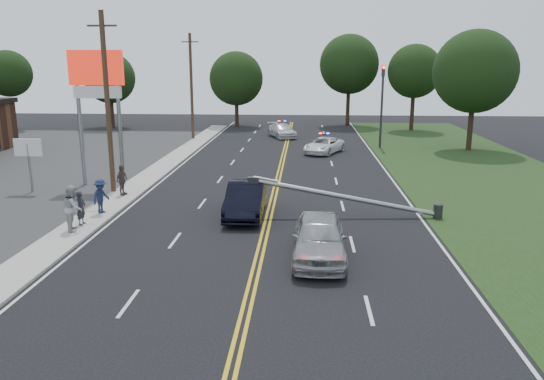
# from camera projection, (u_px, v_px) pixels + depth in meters

# --- Properties ---
(ground) EXTENTS (120.00, 120.00, 0.00)m
(ground) POSITION_uv_depth(u_px,v_px,m) (253.00, 281.00, 18.14)
(ground) COLOR black
(ground) RESTS_ON ground
(sidewalk) EXTENTS (1.80, 70.00, 0.12)m
(sidewalk) POSITION_uv_depth(u_px,v_px,m) (115.00, 201.00, 28.34)
(sidewalk) COLOR #A9A498
(sidewalk) RESTS_ON ground
(grass_verge) EXTENTS (12.00, 80.00, 0.01)m
(grass_verge) POSITION_uv_depth(u_px,v_px,m) (535.00, 209.00, 27.02)
(grass_verge) COLOR #1A3314
(grass_verge) RESTS_ON ground
(centerline_yellow) EXTENTS (0.36, 80.00, 0.00)m
(centerline_yellow) POSITION_uv_depth(u_px,v_px,m) (272.00, 205.00, 27.84)
(centerline_yellow) COLOR gold
(centerline_yellow) RESTS_ON ground
(pylon_sign) EXTENTS (3.20, 0.35, 8.00)m
(pylon_sign) POSITION_uv_depth(u_px,v_px,m) (97.00, 85.00, 30.96)
(pylon_sign) COLOR gray
(pylon_sign) RESTS_ON ground
(small_sign) EXTENTS (1.60, 0.14, 3.10)m
(small_sign) POSITION_uv_depth(u_px,v_px,m) (28.00, 152.00, 30.09)
(small_sign) COLOR gray
(small_sign) RESTS_ON ground
(traffic_signal) EXTENTS (0.28, 0.41, 7.05)m
(traffic_signal) POSITION_uv_depth(u_px,v_px,m) (382.00, 99.00, 45.76)
(traffic_signal) COLOR #2D2D30
(traffic_signal) RESTS_ON ground
(fallen_streetlight) EXTENTS (9.36, 0.44, 1.91)m
(fallen_streetlight) POSITION_uv_depth(u_px,v_px,m) (356.00, 199.00, 25.43)
(fallen_streetlight) COLOR #2D2D30
(fallen_streetlight) RESTS_ON ground
(utility_pole_mid) EXTENTS (1.60, 0.28, 10.00)m
(utility_pole_mid) POSITION_uv_depth(u_px,v_px,m) (107.00, 104.00, 29.16)
(utility_pole_mid) COLOR #382619
(utility_pole_mid) RESTS_ON ground
(utility_pole_far) EXTENTS (1.60, 0.28, 10.00)m
(utility_pole_far) POSITION_uv_depth(u_px,v_px,m) (191.00, 87.00, 50.51)
(utility_pole_far) COLOR #382619
(utility_pole_far) RESTS_ON ground
(tree_4) EXTENTS (5.04, 5.04, 8.67)m
(tree_4) POSITION_uv_depth(u_px,v_px,m) (8.00, 74.00, 57.87)
(tree_4) COLOR black
(tree_4) RESTS_ON ground
(tree_5) EXTENTS (5.71, 5.71, 8.48)m
(tree_5) POSITION_uv_depth(u_px,v_px,m) (110.00, 78.00, 60.16)
(tree_5) COLOR black
(tree_5) RESTS_ON ground
(tree_6) EXTENTS (6.19, 6.19, 8.61)m
(tree_6) POSITION_uv_depth(u_px,v_px,m) (236.00, 79.00, 61.24)
(tree_6) COLOR black
(tree_6) RESTS_ON ground
(tree_7) EXTENTS (6.88, 6.88, 10.57)m
(tree_7) POSITION_uv_depth(u_px,v_px,m) (349.00, 64.00, 61.61)
(tree_7) COLOR black
(tree_7) RESTS_ON ground
(tree_8) EXTENTS (5.80, 5.80, 9.31)m
(tree_8) POSITION_uv_depth(u_px,v_px,m) (415.00, 71.00, 57.39)
(tree_8) COLOR black
(tree_8) RESTS_ON ground
(tree_9) EXTENTS (6.86, 6.86, 10.01)m
(tree_9) POSITION_uv_depth(u_px,v_px,m) (475.00, 72.00, 43.83)
(tree_9) COLOR black
(tree_9) RESTS_ON ground
(crashed_sedan) EXTENTS (1.80, 5.03, 1.65)m
(crashed_sedan) POSITION_uv_depth(u_px,v_px,m) (246.00, 199.00, 25.70)
(crashed_sedan) COLOR black
(crashed_sedan) RESTS_ON ground
(waiting_sedan) EXTENTS (2.06, 4.97, 1.68)m
(waiting_sedan) POSITION_uv_depth(u_px,v_px,m) (319.00, 238.00, 19.98)
(waiting_sedan) COLOR #999CA0
(waiting_sedan) RESTS_ON ground
(emergency_a) EXTENTS (3.87, 5.07, 1.28)m
(emergency_a) POSITION_uv_depth(u_px,v_px,m) (324.00, 145.00, 43.70)
(emergency_a) COLOR white
(emergency_a) RESTS_ON ground
(emergency_b) EXTENTS (3.49, 5.11, 1.37)m
(emergency_b) POSITION_uv_depth(u_px,v_px,m) (282.00, 131.00, 53.00)
(emergency_b) COLOR silver
(emergency_b) RESTS_ON ground
(bystander_a) EXTENTS (0.42, 0.60, 1.55)m
(bystander_a) POSITION_uv_depth(u_px,v_px,m) (81.00, 208.00, 23.90)
(bystander_a) COLOR #24242B
(bystander_a) RESTS_ON sidewalk
(bystander_b) EXTENTS (1.02, 1.16, 2.00)m
(bystander_b) POSITION_uv_depth(u_px,v_px,m) (73.00, 208.00, 23.07)
(bystander_b) COLOR #A2A2A6
(bystander_b) RESTS_ON sidewalk
(bystander_c) EXTENTS (0.92, 1.22, 1.68)m
(bystander_c) POSITION_uv_depth(u_px,v_px,m) (101.00, 196.00, 25.74)
(bystander_c) COLOR #1B2645
(bystander_c) RESTS_ON sidewalk
(bystander_d) EXTENTS (0.62, 1.06, 1.70)m
(bystander_d) POSITION_uv_depth(u_px,v_px,m) (122.00, 180.00, 29.25)
(bystander_d) COLOR #4F443F
(bystander_d) RESTS_ON sidewalk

